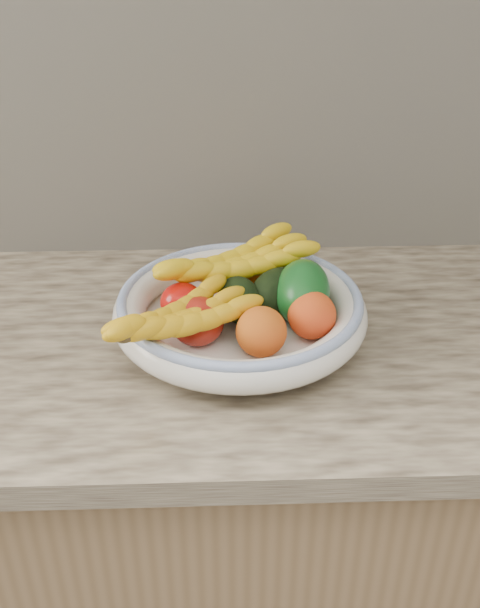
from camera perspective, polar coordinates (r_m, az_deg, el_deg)
name	(u,v)px	position (r m, az deg, el deg)	size (l,w,h in m)	color
kitchen_counter	(240,518)	(1.37, -0.04, -17.55)	(2.44, 0.66, 1.40)	brown
fruit_bowl	(240,310)	(1.04, 0.00, -0.54)	(0.39, 0.39, 0.08)	silver
clementine_back_left	(225,276)	(1.13, -1.24, 2.38)	(0.05, 0.05, 0.05)	#FF5105
clementine_back_right	(248,271)	(1.14, 0.66, 2.78)	(0.05, 0.05, 0.05)	orange
clementine_back_mid	(232,287)	(1.09, -0.72, 1.45)	(0.05, 0.05, 0.05)	#F95205
tomato_left	(182,302)	(1.04, -4.91, 0.15)	(0.07, 0.07, 0.06)	#B90E09
tomato_near_left	(197,321)	(0.99, -3.63, -1.43)	(0.08, 0.08, 0.07)	#A01B0E
avocado_center	(240,300)	(1.04, -0.03, 0.34)	(0.07, 0.10, 0.07)	black
avocado_right	(277,293)	(1.06, 3.10, 0.96)	(0.07, 0.11, 0.07)	black
green_mango	(302,292)	(1.04, 5.25, 1.04)	(0.08, 0.13, 0.09)	#0D4A16
peach_front	(261,332)	(0.96, 1.80, -2.34)	(0.07, 0.07, 0.07)	orange
peach_right	(312,315)	(1.00, 6.07, -0.94)	(0.07, 0.07, 0.07)	orange
banana_bunch_back	(234,268)	(1.08, -0.53, 3.08)	(0.29, 0.11, 0.08)	yellow
banana_bunch_front	(180,322)	(0.95, -5.10, -1.53)	(0.25, 0.10, 0.07)	gold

